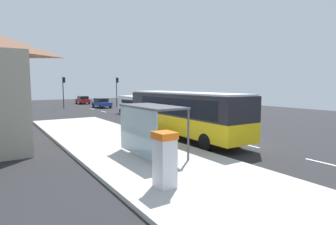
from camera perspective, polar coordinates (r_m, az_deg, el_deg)
The scene contains 22 objects.
ground_plane at distance 29.40m, azimuth -7.19°, elevation -1.47°, with size 56.00×92.00×0.04m, color #262628.
sidewalk_platform at distance 15.99m, azimuth -8.71°, elevation -7.31°, with size 6.20×30.00×0.18m, color beige.
lane_stripe_seg_0 at distance 14.97m, azimuth 30.78°, elevation -9.32°, with size 0.16×2.20×0.01m, color silver.
lane_stripe_seg_1 at distance 17.63m, azimuth 15.91°, elevation -6.51°, with size 0.16×2.20×0.01m, color silver.
lane_stripe_seg_2 at distance 21.15m, azimuth 5.56°, elevation -4.26°, with size 0.16×2.20×0.01m, color silver.
lane_stripe_seg_3 at distance 25.18m, azimuth -1.62°, elevation -2.60°, with size 0.16×2.20×0.01m, color silver.
lane_stripe_seg_4 at distance 29.50m, azimuth -6.76°, elevation -1.39°, with size 0.16×2.20×0.01m, color silver.
lane_stripe_seg_5 at distance 34.01m, azimuth -10.55°, elevation -0.49°, with size 0.16×2.20×0.01m, color silver.
lane_stripe_seg_6 at distance 38.65m, azimuth -13.44°, elevation 0.20°, with size 0.16×2.20×0.01m, color silver.
lane_stripe_seg_7 at distance 43.36m, azimuth -15.71°, elevation 0.75°, with size 0.16×2.20×0.01m, color silver.
bus at distance 18.79m, azimuth 3.20°, elevation 0.14°, with size 2.63×11.03×3.21m.
white_van at distance 34.06m, azimuth -7.10°, elevation 1.83°, with size 2.15×5.25×2.30m.
sedan_near at distance 55.45m, azimuth -17.55°, elevation 2.58°, with size 1.89×4.42×1.52m.
sedan_far at distance 45.37m, azimuth -13.86°, elevation 2.01°, with size 1.99×4.47×1.52m.
ticket_machine at distance 9.41m, azimuth -0.70°, elevation -9.83°, with size 0.66×0.76×1.94m.
recycling_bin_orange at distance 17.71m, azimuth -3.57°, elevation -4.10°, with size 0.52×0.52×0.95m, color orange.
recycling_bin_blue at distance 18.31m, azimuth -4.66°, elevation -3.77°, with size 0.52×0.52×0.95m, color blue.
recycling_bin_red at distance 18.92m, azimuth -5.69°, elevation -3.47°, with size 0.52×0.52×0.95m, color red.
recycling_bin_yellow at distance 19.53m, azimuth -6.65°, elevation -3.18°, with size 0.52×0.52×0.95m, color yellow.
traffic_light_near_side at distance 47.44m, azimuth -10.71°, elevation 5.29°, with size 0.49×0.28×4.99m.
traffic_light_far_side at distance 45.60m, azimuth -21.16°, elevation 4.96°, with size 0.49×0.28×4.96m.
bus_shelter at distance 13.49m, azimuth -4.55°, elevation -1.04°, with size 1.80×4.00×2.50m.
Camera 1 is at (-12.88, -12.16, 3.72)m, focal length 28.88 mm.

